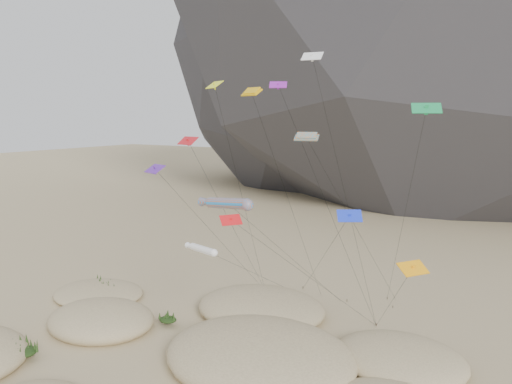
% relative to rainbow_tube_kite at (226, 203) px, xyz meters
% --- Properties ---
extents(ground, '(500.00, 500.00, 0.00)m').
position_rel_rainbow_tube_kite_xyz_m(ground, '(1.02, -8.77, -13.54)').
color(ground, '#CCB789').
rests_on(ground, ground).
extents(dunes, '(48.59, 35.78, 4.08)m').
position_rel_rainbow_tube_kite_xyz_m(dunes, '(0.37, -4.45, -12.81)').
color(dunes, '#CCB789').
rests_on(dunes, ground).
extents(dune_grass, '(42.23, 29.54, 1.47)m').
position_rel_rainbow_tube_kite_xyz_m(dune_grass, '(0.70, -5.21, -12.69)').
color(dune_grass, black).
rests_on(dune_grass, ground).
extents(kite_stakes, '(19.29, 8.28, 0.30)m').
position_rel_rainbow_tube_kite_xyz_m(kite_stakes, '(3.51, 14.31, -13.39)').
color(kite_stakes, '#3F2D1E').
rests_on(kite_stakes, ground).
extents(rainbow_tube_kite, '(9.81, 16.86, 14.40)m').
position_rel_rainbow_tube_kite_xyz_m(rainbow_tube_kite, '(0.00, 0.00, 0.00)').
color(rainbow_tube_kite, '#E55718').
rests_on(rainbow_tube_kite, ground).
extents(white_tube_kite, '(5.38, 17.36, 9.56)m').
position_rel_rainbow_tube_kite_xyz_m(white_tube_kite, '(-2.30, -0.85, -4.56)').
color(white_tube_kite, white).
rests_on(white_tube_kite, ground).
extents(orange_parafoil, '(4.70, 11.60, 24.48)m').
position_rel_rainbow_tube_kite_xyz_m(orange_parafoil, '(-0.28, 5.32, 10.17)').
color(orange_parafoil, '#E7AC0C').
rests_on(orange_parafoil, ground).
extents(multi_parafoil, '(5.45, 17.30, 20.24)m').
position_rel_rainbow_tube_kite_xyz_m(multi_parafoil, '(7.08, 2.74, 5.97)').
color(multi_parafoil, orange).
rests_on(multi_parafoil, ground).
extents(delta_kites, '(28.64, 23.19, 27.46)m').
position_rel_rainbow_tube_kite_xyz_m(delta_kites, '(4.66, 2.03, 4.60)').
color(delta_kites, '#16934E').
rests_on(delta_kites, ground).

